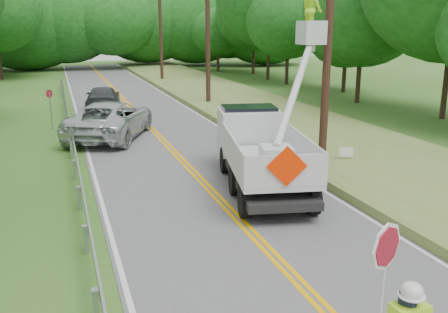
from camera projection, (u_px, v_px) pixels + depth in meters
name	position (u px, v px, depth m)	size (l,w,h in m)	color
ground	(327.00, 313.00, 9.17)	(140.00, 140.00, 0.00)	#2D5A18
road	(167.00, 145.00, 21.97)	(7.20, 96.00, 0.03)	#545557
guardrail	(72.00, 135.00, 21.41)	(0.18, 48.00, 0.77)	#999CA1
utility_poles	(248.00, 24.00, 24.91)	(1.60, 43.30, 10.00)	black
tall_grass_verge	(308.00, 131.00, 24.13)	(7.00, 96.00, 0.30)	#5E702D
treeline_right	(339.00, 8.00, 36.00)	(11.38, 53.07, 12.20)	#332319
treeline_horizon	(106.00, 23.00, 59.79)	(55.94, 14.23, 11.06)	#154310
bucket_truck	(261.00, 136.00, 16.80)	(4.78, 6.92, 6.53)	black
suv_silver	(111.00, 119.00, 23.14)	(2.89, 6.26, 1.74)	silver
suv_darkgrey	(103.00, 98.00, 30.83)	(2.03, 4.98, 1.45)	#3B3E43
stop_sign_permanent	(50.00, 104.00, 24.82)	(0.33, 0.33, 2.08)	#999CA1
yard_sign	(346.00, 153.00, 18.47)	(0.49, 0.21, 0.75)	white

